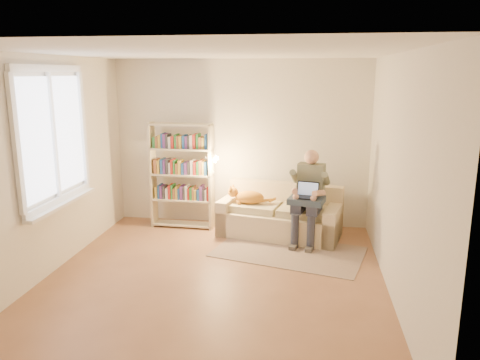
% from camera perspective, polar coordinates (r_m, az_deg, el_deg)
% --- Properties ---
extents(floor, '(4.50, 4.50, 0.00)m').
position_cam_1_polar(floor, '(5.63, -3.33, -12.20)').
color(floor, brown).
rests_on(floor, ground).
extents(ceiling, '(4.00, 4.50, 0.02)m').
position_cam_1_polar(ceiling, '(5.10, -3.72, 15.29)').
color(ceiling, white).
rests_on(ceiling, wall_back).
extents(wall_left, '(0.02, 4.50, 2.60)m').
position_cam_1_polar(wall_left, '(5.95, -22.75, 1.37)').
color(wall_left, silver).
rests_on(wall_left, floor).
extents(wall_right, '(0.02, 4.50, 2.60)m').
position_cam_1_polar(wall_right, '(5.19, 18.65, 0.14)').
color(wall_right, silver).
rests_on(wall_right, floor).
extents(wall_back, '(4.00, 0.02, 2.60)m').
position_cam_1_polar(wall_back, '(7.39, 0.06, 4.47)').
color(wall_back, silver).
rests_on(wall_back, floor).
extents(wall_front, '(4.00, 0.02, 2.60)m').
position_cam_1_polar(wall_front, '(3.13, -12.04, -7.73)').
color(wall_front, silver).
rests_on(wall_front, floor).
extents(window, '(0.12, 1.52, 1.69)m').
position_cam_1_polar(window, '(6.08, -21.42, 2.44)').
color(window, white).
rests_on(window, wall_left).
extents(sofa, '(1.89, 1.14, 0.75)m').
position_cam_1_polar(sofa, '(7.06, 4.93, -4.56)').
color(sofa, beige).
rests_on(sofa, floor).
extents(person, '(0.48, 0.66, 1.33)m').
position_cam_1_polar(person, '(6.70, 8.39, -1.46)').
color(person, slate).
rests_on(person, sofa).
extents(cat, '(0.67, 0.32, 0.24)m').
position_cam_1_polar(cat, '(6.99, 1.32, -2.06)').
color(cat, '#FDA531').
rests_on(cat, sofa).
extents(blanket, '(0.55, 0.48, 0.08)m').
position_cam_1_polar(blanket, '(6.60, 7.89, -2.43)').
color(blanket, '#2C3B4D').
rests_on(blanket, person).
extents(laptop, '(0.35, 0.30, 0.27)m').
position_cam_1_polar(laptop, '(6.59, 7.93, -1.61)').
color(laptop, black).
rests_on(laptop, blanket).
extents(bookshelf, '(1.09, 0.34, 1.65)m').
position_cam_1_polar(bookshelf, '(7.30, -7.10, 1.18)').
color(bookshelf, beige).
rests_on(bookshelf, floor).
extents(rug, '(2.18, 1.61, 0.01)m').
position_cam_1_polar(rug, '(6.49, 5.97, -8.69)').
color(rug, gray).
rests_on(rug, floor).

